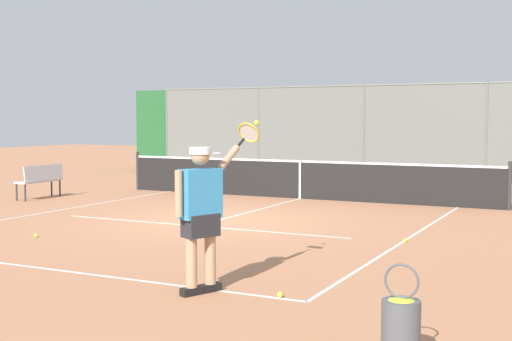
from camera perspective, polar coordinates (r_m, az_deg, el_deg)
name	(u,v)px	position (r m, az deg, el deg)	size (l,w,h in m)	color
ground_plane	(218,221)	(13.59, -3.19, -4.15)	(60.00, 60.00, 0.00)	#B27551
court_line_markings	(189,228)	(12.68, -5.58, -4.76)	(7.76, 8.99, 0.01)	white
fence_backdrop	(370,134)	(22.64, 9.37, 3.01)	(17.82, 1.37, 3.07)	slate
tennis_net	(300,179)	(17.24, 3.66, -0.70)	(9.97, 0.09, 1.07)	#2D2D2D
tennis_player	(202,207)	(7.88, -4.50, -3.05)	(0.52, 1.38, 1.98)	black
tennis_ball_by_sideline	(280,295)	(7.85, 2.01, -10.20)	(0.07, 0.07, 0.07)	#CCDB33
tennis_ball_mid_court	(36,236)	(12.23, -17.71, -5.14)	(0.07, 0.07, 0.07)	#D6E042
tennis_ball_near_baseline	(406,240)	(11.48, 12.26, -5.64)	(0.07, 0.07, 0.07)	#CCDB33
courtside_bench	(41,178)	(18.02, -17.36, -0.62)	(0.40, 1.30, 0.84)	#B7B7BC
ball_basket	(401,327)	(5.90, 11.87, -12.52)	(0.32, 0.32, 0.83)	#4C5156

